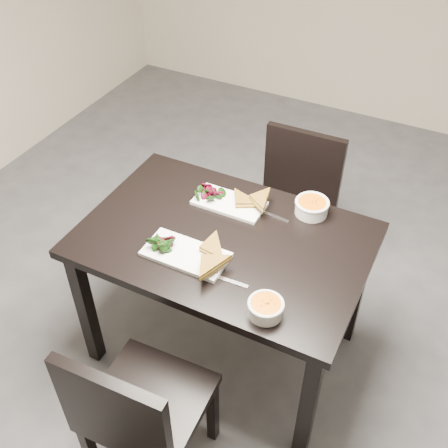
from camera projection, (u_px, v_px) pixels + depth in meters
name	position (u px, v px, depth m)	size (l,w,h in m)	color
ground	(297.00, 357.00, 2.69)	(5.00, 5.00, 0.00)	#47474C
table	(224.00, 253.00, 2.32)	(1.20, 0.80, 0.75)	black
chair_near	(136.00, 411.00, 1.94)	(0.44, 0.44, 0.85)	black
chair_far	(293.00, 202.00, 2.85)	(0.43, 0.43, 0.85)	black
plate_near	(186.00, 254.00, 2.16)	(0.34, 0.17, 0.02)	white
sandwich_near	(202.00, 251.00, 2.13)	(0.17, 0.13, 0.06)	olive
salad_near	(164.00, 241.00, 2.17)	(0.11, 0.10, 0.05)	black
soup_bowl_near	(266.00, 307.00, 1.92)	(0.13, 0.13, 0.06)	white
cutlery_near	(226.00, 280.00, 2.07)	(0.18, 0.02, 0.00)	silver
plate_far	(229.00, 203.00, 2.41)	(0.32, 0.16, 0.02)	white
sandwich_far	(241.00, 203.00, 2.35)	(0.16, 0.12, 0.05)	olive
salad_far	(209.00, 192.00, 2.42)	(0.10, 0.09, 0.04)	black
soup_bowl_far	(312.00, 206.00, 2.34)	(0.15, 0.15, 0.07)	white
cutlery_far	(270.00, 215.00, 2.36)	(0.18, 0.02, 0.00)	silver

